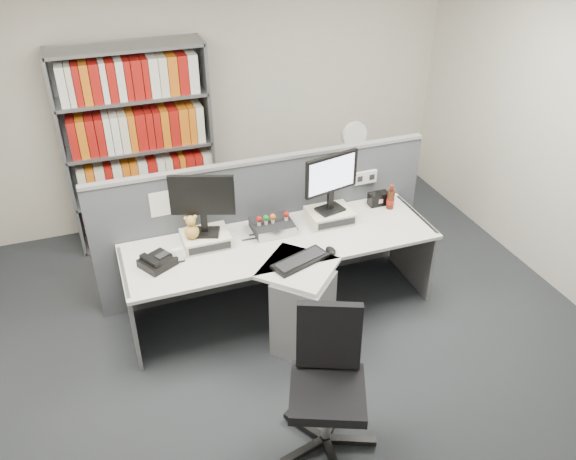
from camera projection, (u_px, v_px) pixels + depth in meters
name	position (u px, v px, depth m)	size (l,w,h in m)	color
ground	(316.00, 371.00, 4.55)	(5.50, 5.50, 0.00)	#2D3035
room_shell	(324.00, 163.00, 3.60)	(5.04, 5.54, 2.72)	beige
partition	(266.00, 222.00, 5.21)	(3.00, 0.08, 1.27)	#4B4E55
desk	(290.00, 281.00, 4.79)	(2.60, 1.20, 0.72)	silver
monitor_riser_left	(206.00, 239.00, 4.75)	(0.38, 0.31, 0.10)	beige
monitor_riser_right	(330.00, 215.00, 5.07)	(0.38, 0.31, 0.10)	beige
monitor_left	(202.00, 200.00, 4.56)	(0.49, 0.23, 0.52)	black
monitor_right	(331.00, 178.00, 4.88)	(0.51, 0.21, 0.52)	black
desktop_pc	(272.00, 226.00, 4.93)	(0.33, 0.30, 0.09)	black
figurines	(271.00, 218.00, 4.86)	(0.29, 0.05, 0.09)	beige
keyboard	(300.00, 261.00, 4.55)	(0.50, 0.32, 0.03)	black
mouse	(331.00, 251.00, 4.65)	(0.08, 0.12, 0.05)	black
desk_phone	(157.00, 262.00, 4.50)	(0.31, 0.31, 0.10)	black
desk_calendar	(178.00, 256.00, 4.55)	(0.09, 0.07, 0.11)	black
plush_toy	(192.00, 229.00, 4.63)	(0.12, 0.12, 0.20)	gold
speaker	(378.00, 199.00, 5.30)	(0.18, 0.10, 0.12)	black
cola_bottle	(391.00, 200.00, 5.23)	(0.07, 0.07, 0.23)	#3F190A
shelving_unit	(140.00, 151.00, 5.72)	(1.41, 0.40, 2.00)	gray
filing_cabinet	(350.00, 193.00, 6.30)	(0.45, 0.61, 0.70)	gray
desk_fan	(354.00, 138.00, 5.96)	(0.27, 0.16, 0.46)	white
office_chair	(328.00, 378.00, 3.77)	(0.67, 0.68, 1.01)	silver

